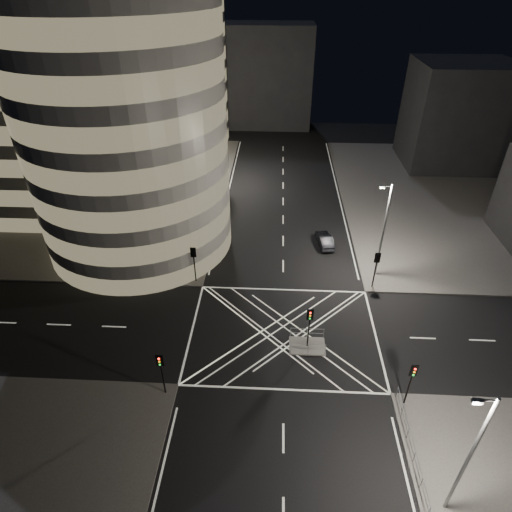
# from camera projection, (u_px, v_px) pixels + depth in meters

# --- Properties ---
(ground) EXTENTS (120.00, 120.00, 0.00)m
(ground) POSITION_uv_depth(u_px,v_px,m) (283.00, 333.00, 37.24)
(ground) COLOR black
(ground) RESTS_ON ground
(sidewalk_far_left) EXTENTS (42.00, 42.00, 0.15)m
(sidewalk_far_left) POSITION_uv_depth(u_px,v_px,m) (79.00, 190.00, 60.67)
(sidewalk_far_left) COLOR #4A4745
(sidewalk_far_left) RESTS_ON ground
(sidewalk_far_right) EXTENTS (42.00, 42.00, 0.15)m
(sidewalk_far_right) POSITION_uv_depth(u_px,v_px,m) (496.00, 199.00, 58.19)
(sidewalk_far_right) COLOR #4A4745
(sidewalk_far_right) RESTS_ON ground
(central_island) EXTENTS (3.00, 2.00, 0.15)m
(central_island) POSITION_uv_depth(u_px,v_px,m) (307.00, 346.00, 35.88)
(central_island) COLOR slate
(central_island) RESTS_ON ground
(office_tower_curved) EXTENTS (30.00, 29.00, 27.20)m
(office_tower_curved) POSITION_uv_depth(u_px,v_px,m) (96.00, 119.00, 46.40)
(office_tower_curved) COLOR gray
(office_tower_curved) RESTS_ON sidewalk_far_left
(office_block_rear) EXTENTS (24.00, 16.00, 22.00)m
(office_block_rear) POSITION_uv_depth(u_px,v_px,m) (144.00, 84.00, 66.46)
(office_block_rear) COLOR gray
(office_block_rear) RESTS_ON sidewalk_far_left
(building_right_far) EXTENTS (14.00, 12.00, 15.00)m
(building_right_far) POSITION_uv_depth(u_px,v_px,m) (456.00, 115.00, 64.74)
(building_right_far) COLOR black
(building_right_far) RESTS_ON sidewalk_far_right
(building_far_end) EXTENTS (18.00, 8.00, 18.00)m
(building_far_end) POSITION_uv_depth(u_px,v_px,m) (263.00, 77.00, 80.08)
(building_far_end) COLOR black
(building_far_end) RESTS_ON ground
(tree_a) EXTENTS (4.39, 4.39, 6.51)m
(tree_a) POSITION_uv_depth(u_px,v_px,m) (180.00, 235.00, 42.77)
(tree_a) COLOR black
(tree_a) RESTS_ON sidewalk_far_left
(tree_b) EXTENTS (4.49, 4.49, 7.11)m
(tree_b) POSITION_uv_depth(u_px,v_px,m) (190.00, 203.00, 47.40)
(tree_b) COLOR black
(tree_b) RESTS_ON sidewalk_far_left
(tree_c) EXTENTS (4.73, 4.73, 7.53)m
(tree_c) POSITION_uv_depth(u_px,v_px,m) (199.00, 178.00, 52.18)
(tree_c) COLOR black
(tree_c) RESTS_ON sidewalk_far_left
(tree_d) EXTENTS (5.51, 5.51, 8.39)m
(tree_d) POSITION_uv_depth(u_px,v_px,m) (206.00, 157.00, 56.89)
(tree_d) COLOR black
(tree_d) RESTS_ON sidewalk_far_left
(tree_e) EXTENTS (3.89, 3.89, 6.73)m
(tree_e) POSITION_uv_depth(u_px,v_px,m) (212.00, 146.00, 62.24)
(tree_e) COLOR black
(tree_e) RESTS_ON sidewalk_far_left
(traffic_signal_fl) EXTENTS (0.55, 0.22, 4.00)m
(traffic_signal_fl) POSITION_uv_depth(u_px,v_px,m) (194.00, 258.00, 41.57)
(traffic_signal_fl) COLOR black
(traffic_signal_fl) RESTS_ON sidewalk_far_left
(traffic_signal_nl) EXTENTS (0.55, 0.22, 4.00)m
(traffic_signal_nl) POSITION_uv_depth(u_px,v_px,m) (161.00, 367.00, 30.37)
(traffic_signal_nl) COLOR black
(traffic_signal_nl) RESTS_ON sidewalk_near_left
(traffic_signal_fr) EXTENTS (0.55, 0.22, 4.00)m
(traffic_signal_fr) POSITION_uv_depth(u_px,v_px,m) (376.00, 264.00, 40.82)
(traffic_signal_fr) COLOR black
(traffic_signal_fr) RESTS_ON sidewalk_far_right
(traffic_signal_nr) EXTENTS (0.55, 0.22, 4.00)m
(traffic_signal_nr) POSITION_uv_depth(u_px,v_px,m) (412.00, 377.00, 29.62)
(traffic_signal_nr) COLOR black
(traffic_signal_nr) RESTS_ON sidewalk_near_right
(traffic_signal_island) EXTENTS (0.55, 0.22, 4.00)m
(traffic_signal_island) POSITION_uv_depth(u_px,v_px,m) (309.00, 321.00, 34.27)
(traffic_signal_island) COLOR black
(traffic_signal_island) RESTS_ON central_island
(street_lamp_left_near) EXTENTS (1.25, 0.25, 10.00)m
(street_lamp_left_near) POSITION_uv_depth(u_px,v_px,m) (194.00, 209.00, 44.39)
(street_lamp_left_near) COLOR slate
(street_lamp_left_near) RESTS_ON sidewalk_far_left
(street_lamp_left_far) EXTENTS (1.25, 0.25, 10.00)m
(street_lamp_left_far) POSITION_uv_depth(u_px,v_px,m) (216.00, 147.00, 59.21)
(street_lamp_left_far) COLOR slate
(street_lamp_left_far) RESTS_ON sidewalk_far_left
(street_lamp_right_far) EXTENTS (1.25, 0.25, 10.00)m
(street_lamp_right_far) POSITION_uv_depth(u_px,v_px,m) (383.00, 228.00, 41.12)
(street_lamp_right_far) COLOR slate
(street_lamp_right_far) RESTS_ON sidewalk_far_right
(street_lamp_right_near) EXTENTS (1.25, 0.25, 10.00)m
(street_lamp_right_near) POSITION_uv_depth(u_px,v_px,m) (469.00, 455.00, 22.17)
(street_lamp_right_near) COLOR slate
(street_lamp_right_near) RESTS_ON sidewalk_near_right
(railing_near_right) EXTENTS (0.06, 11.70, 1.10)m
(railing_near_right) POSITION_uv_depth(u_px,v_px,m) (418.00, 469.00, 26.49)
(railing_near_right) COLOR slate
(railing_near_right) RESTS_ON sidewalk_near_right
(railing_island_south) EXTENTS (2.80, 0.06, 1.10)m
(railing_island_south) POSITION_uv_depth(u_px,v_px,m) (308.00, 349.00, 34.78)
(railing_island_south) COLOR slate
(railing_island_south) RESTS_ON central_island
(railing_island_north) EXTENTS (2.80, 0.06, 1.10)m
(railing_island_north) POSITION_uv_depth(u_px,v_px,m) (307.00, 333.00, 36.27)
(railing_island_north) COLOR slate
(railing_island_north) RESTS_ON central_island
(sedan) EXTENTS (2.03, 4.23, 1.34)m
(sedan) POSITION_uv_depth(u_px,v_px,m) (325.00, 240.00, 48.51)
(sedan) COLOR black
(sedan) RESTS_ON ground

